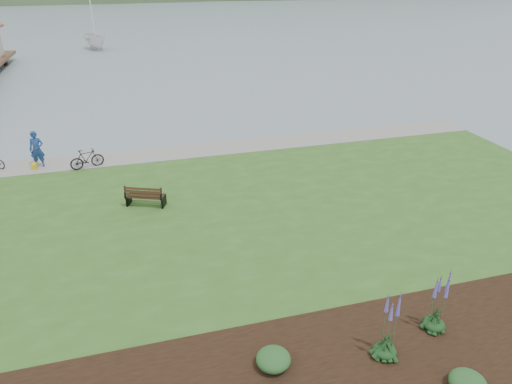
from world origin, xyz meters
TOP-DOWN VIEW (x-y plane):
  - ground at (0.00, 0.00)m, footprint 600.00×600.00m
  - lawn at (0.00, -2.00)m, footprint 34.00×20.00m
  - shoreline_path at (0.00, 6.90)m, footprint 34.00×2.20m
  - garden_bed at (3.00, -9.80)m, footprint 24.00×4.40m
  - park_bench at (-3.48, 0.80)m, footprint 1.77×1.25m
  - person at (-8.54, 6.76)m, footprint 0.86×0.62m
  - bicycle_b at (-6.12, 5.94)m, footprint 0.94×1.78m
  - sailboat at (-7.06, 48.71)m, footprint 11.85×11.93m
  - pannier at (-8.78, 6.45)m, footprint 0.26×0.35m
  - echium_0 at (2.17, -9.71)m, footprint 0.62×0.62m
  - echium_1 at (4.04, -9.18)m, footprint 0.62×0.62m
  - shrub_0 at (-0.82, -9.26)m, footprint 0.92×0.92m
  - shrub_1 at (3.54, -11.26)m, footprint 0.91×0.91m

SIDE VIEW (x-z plane):
  - ground at x=0.00m, z-range 0.00..0.00m
  - sailboat at x=-7.06m, z-range -11.88..11.88m
  - lawn at x=0.00m, z-range 0.00..0.40m
  - shoreline_path at x=0.00m, z-range 0.40..0.43m
  - garden_bed at x=3.00m, z-range 0.40..0.44m
  - pannier at x=-8.78m, z-range 0.40..0.74m
  - shrub_1 at x=3.54m, z-range 0.44..0.89m
  - shrub_0 at x=-0.82m, z-range 0.44..0.90m
  - park_bench at x=-3.48m, z-range 0.40..1.42m
  - bicycle_b at x=-6.12m, z-range 0.40..1.43m
  - echium_0 at x=2.17m, z-range 0.18..2.41m
  - echium_1 at x=4.04m, z-range 0.23..2.47m
  - person at x=-8.54m, z-range 0.40..2.68m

